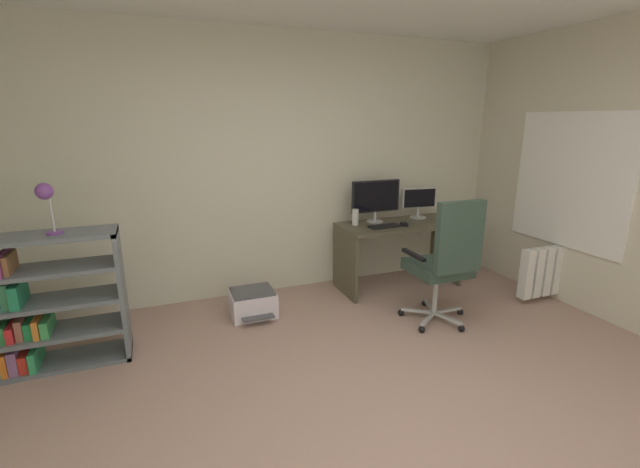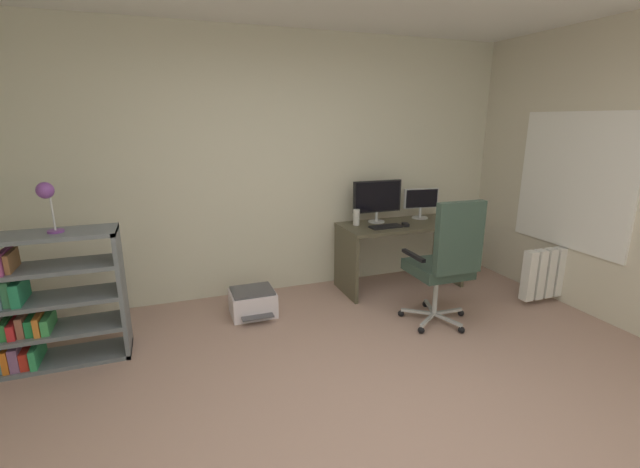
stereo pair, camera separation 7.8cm
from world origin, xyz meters
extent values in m
cube|color=tan|center=(0.00, 0.00, -0.01)|extent=(5.40, 4.95, 0.02)
cube|color=beige|center=(0.00, 2.52, 1.33)|extent=(5.40, 0.10, 2.66)
cube|color=white|center=(2.70, 1.18, 1.23)|extent=(0.01, 1.17, 1.22)
cube|color=white|center=(2.69, 1.18, 1.23)|extent=(0.02, 1.25, 1.30)
cube|color=#4F4A38|center=(1.35, 2.08, 0.70)|extent=(1.32, 0.59, 0.04)
cube|color=#4F4A38|center=(0.71, 2.08, 0.34)|extent=(0.04, 0.57, 0.68)
cube|color=#4F4A38|center=(2.00, 2.08, 0.34)|extent=(0.04, 0.57, 0.68)
cylinder|color=#B2B5B7|center=(1.13, 2.23, 0.73)|extent=(0.18, 0.18, 0.01)
cylinder|color=#B2B5B7|center=(1.13, 2.23, 0.79)|extent=(0.03, 0.03, 0.11)
cube|color=black|center=(1.13, 2.23, 1.00)|extent=(0.56, 0.04, 0.34)
cube|color=black|center=(1.13, 2.21, 1.00)|extent=(0.52, 0.01, 0.31)
cylinder|color=#B2B5B7|center=(1.68, 2.23, 0.73)|extent=(0.18, 0.18, 0.01)
cylinder|color=#B2B5B7|center=(1.68, 2.23, 0.79)|extent=(0.03, 0.03, 0.12)
cube|color=#B7BABC|center=(1.68, 2.23, 0.95)|extent=(0.41, 0.08, 0.22)
cube|color=black|center=(1.68, 2.21, 0.95)|extent=(0.37, 0.05, 0.20)
cube|color=black|center=(1.11, 1.98, 0.73)|extent=(0.35, 0.15, 0.02)
cube|color=black|center=(1.33, 1.96, 0.74)|extent=(0.09, 0.11, 0.03)
cylinder|color=silver|center=(0.87, 2.18, 0.81)|extent=(0.07, 0.07, 0.17)
cube|color=#B7BABC|center=(1.37, 1.21, 0.07)|extent=(0.30, 0.04, 0.02)
sphere|color=black|center=(1.52, 1.20, 0.03)|extent=(0.06, 0.06, 0.06)
cube|color=#B7BABC|center=(1.27, 1.35, 0.07)|extent=(0.13, 0.29, 0.02)
sphere|color=black|center=(1.32, 1.49, 0.03)|extent=(0.06, 0.06, 0.06)
cube|color=#B7BABC|center=(1.10, 1.30, 0.07)|extent=(0.26, 0.21, 0.02)
sphere|color=black|center=(0.98, 1.39, 0.03)|extent=(0.06, 0.06, 0.06)
cube|color=#B7BABC|center=(1.10, 1.12, 0.07)|extent=(0.26, 0.20, 0.02)
sphere|color=black|center=(0.98, 1.04, 0.03)|extent=(0.06, 0.06, 0.06)
cube|color=#B7BABC|center=(1.27, 1.07, 0.07)|extent=(0.12, 0.30, 0.02)
sphere|color=black|center=(1.31, 0.92, 0.03)|extent=(0.06, 0.06, 0.06)
cylinder|color=#B7BABC|center=(1.22, 1.21, 0.27)|extent=(0.04, 0.04, 0.39)
cube|color=#2E4339|center=(1.22, 1.21, 0.51)|extent=(0.48, 0.49, 0.10)
cube|color=#2E4339|center=(1.22, 0.94, 0.87)|extent=(0.44, 0.08, 0.61)
cube|color=black|center=(0.97, 1.22, 0.66)|extent=(0.05, 0.33, 0.03)
cube|color=black|center=(1.48, 1.20, 0.66)|extent=(0.05, 0.33, 0.03)
cube|color=slate|center=(-1.39, 1.63, 0.51)|extent=(0.03, 0.36, 1.02)
cube|color=slate|center=(-1.84, 1.63, 1.00)|extent=(0.93, 0.36, 0.03)
cube|color=slate|center=(-1.84, 1.63, 0.02)|extent=(0.93, 0.36, 0.03)
cube|color=slate|center=(-1.84, 1.63, 0.26)|extent=(0.87, 0.36, 0.03)
cube|color=slate|center=(-1.84, 1.63, 0.51)|extent=(0.87, 0.36, 0.03)
cube|color=slate|center=(-1.84, 1.63, 0.76)|extent=(0.87, 0.36, 0.03)
cube|color=#5B97A5|center=(-2.25, 1.64, 0.09)|extent=(0.04, 0.28, 0.12)
cube|color=orange|center=(-2.20, 1.64, 0.12)|extent=(0.04, 0.32, 0.17)
cube|color=#865B89|center=(-2.15, 1.63, 0.12)|extent=(0.06, 0.31, 0.18)
cube|color=red|center=(-2.09, 1.62, 0.10)|extent=(0.06, 0.29, 0.13)
cube|color=#2F985B|center=(-2.03, 1.63, 0.11)|extent=(0.04, 0.33, 0.15)
cube|color=#2F8642|center=(-2.19, 1.63, 0.34)|extent=(0.04, 0.26, 0.13)
cube|color=red|center=(-2.13, 1.64, 0.34)|extent=(0.05, 0.29, 0.11)
cube|color=#925746|center=(-2.08, 1.63, 0.36)|extent=(0.05, 0.25, 0.15)
cube|color=#208647|center=(-2.02, 1.64, 0.34)|extent=(0.05, 0.26, 0.12)
cube|color=orange|center=(-1.97, 1.63, 0.35)|extent=(0.04, 0.29, 0.14)
cube|color=#3B9951|center=(-1.92, 1.63, 0.34)|extent=(0.05, 0.29, 0.12)
cube|color=slate|center=(-2.17, 1.63, 0.59)|extent=(0.03, 0.28, 0.14)
cube|color=#3C875B|center=(-2.12, 1.64, 0.62)|extent=(0.05, 0.26, 0.19)
cube|color=#23845A|center=(-2.07, 1.63, 0.61)|extent=(0.06, 0.29, 0.17)
cube|color=orange|center=(-2.15, 1.62, 0.84)|extent=(0.03, 0.28, 0.13)
cube|color=#A14382|center=(-2.12, 1.63, 0.85)|extent=(0.03, 0.32, 0.15)
cube|color=#8D5F39|center=(-2.08, 1.63, 0.84)|extent=(0.03, 0.26, 0.14)
cylinder|color=#7A4198|center=(-1.78, 1.63, 1.03)|extent=(0.11, 0.11, 0.02)
cylinder|color=silver|center=(-1.78, 1.63, 1.16)|extent=(0.01, 0.01, 0.26)
sphere|color=#7A4198|center=(-1.80, 1.63, 1.33)|extent=(0.12, 0.12, 0.12)
cube|color=silver|center=(-0.32, 1.92, 0.12)|extent=(0.41, 0.34, 0.23)
cube|color=#4C4C51|center=(-0.32, 1.92, 0.24)|extent=(0.38, 0.32, 0.02)
cube|color=#4C4C51|center=(-0.32, 1.71, 0.07)|extent=(0.29, 0.10, 0.01)
cube|color=white|center=(2.29, 1.18, 0.31)|extent=(0.10, 0.10, 0.51)
cube|color=white|center=(2.41, 1.18, 0.31)|extent=(0.10, 0.10, 0.51)
cube|color=white|center=(2.54, 1.18, 0.31)|extent=(0.10, 0.10, 0.51)
cube|color=white|center=(2.66, 1.18, 0.31)|extent=(0.10, 0.10, 0.51)
cube|color=white|center=(2.79, 1.18, 0.31)|extent=(0.10, 0.10, 0.51)
cube|color=white|center=(2.91, 1.18, 0.31)|extent=(0.10, 0.10, 0.51)
camera|label=1|loc=(-1.09, -1.80, 1.81)|focal=24.01mm
camera|label=2|loc=(-1.02, -1.83, 1.81)|focal=24.01mm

